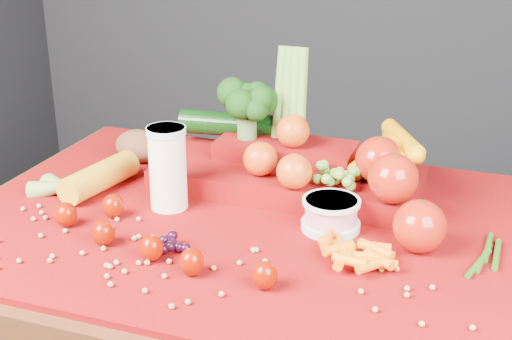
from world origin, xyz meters
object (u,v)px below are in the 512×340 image
(table, at_px, (252,270))
(milk_glass, at_px, (168,165))
(yogurt_bowl, at_px, (331,213))
(produce_mound, at_px, (307,164))

(table, distance_m, milk_glass, 0.25)
(table, distance_m, yogurt_bowl, 0.20)
(yogurt_bowl, relative_size, produce_mound, 0.18)
(table, height_order, produce_mound, produce_mound)
(milk_glass, bearing_deg, table, 1.50)
(yogurt_bowl, distance_m, produce_mound, 0.17)
(table, height_order, milk_glass, milk_glass)
(yogurt_bowl, bearing_deg, table, -176.85)
(table, bearing_deg, yogurt_bowl, 3.15)
(milk_glass, relative_size, produce_mound, 0.27)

